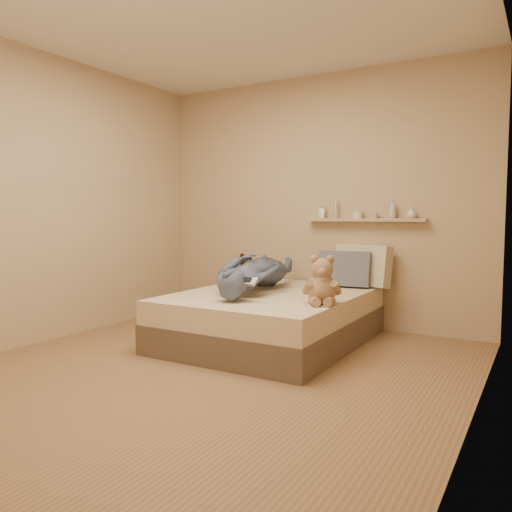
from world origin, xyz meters
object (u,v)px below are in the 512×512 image
Objects in this scene: teddy_bear at (322,284)px; pillow_cream at (363,266)px; wall_shelf at (364,220)px; person at (254,272)px; game_console at (246,281)px; pillow_grey at (345,269)px; dark_plush at (246,270)px; bed at (272,317)px.

pillow_cream reaches higher than teddy_bear.
teddy_bear is 0.32× the size of wall_shelf.
wall_shelf is at bearing -142.18° from person.
pillow_grey reaches higher than game_console.
person is at bearing -51.43° from dark_plush.
wall_shelf reaches higher than game_console.
wall_shelf reaches higher than teddy_bear.
wall_shelf reaches higher than dark_plush.
bed is 0.66m from game_console.
wall_shelf is (-0.02, 0.08, 0.45)m from pillow_cream.
teddy_bear is at bearing -79.55° from pillow_grey.
pillow_grey is at bearing 57.90° from bed.
teddy_bear is (0.57, 0.21, -0.01)m from game_console.
teddy_bear reaches higher than game_console.
person is (-0.63, -0.68, 0.01)m from pillow_grey.
person is at bearing -132.83° from pillow_cream.
bed is 1.38m from wall_shelf.
bed is 9.88× the size of game_console.
teddy_bear is 1.27× the size of dark_plush.
person reaches higher than game_console.
pillow_grey reaches higher than bed.
dark_plush reaches higher than bed.
bed is 0.79m from teddy_bear.
bed is at bearing 152.89° from teddy_bear.
person reaches higher than bed.
dark_plush is at bearing 121.27° from game_console.
dark_plush is at bearing -157.45° from wall_shelf.
game_console is (0.05, -0.53, 0.40)m from bed.
teddy_bear is 1.02m from pillow_grey.
game_console is 1.15m from dark_plush.
person is 1.26m from wall_shelf.
pillow_grey reaches higher than person.
bed is 6.23× the size of dark_plush.
pillow_grey is at bearing 72.67° from game_console.
wall_shelf is at bearing 70.92° from game_console.
game_console is at bearing -110.69° from pillow_cream.
wall_shelf is (0.55, 0.91, 0.88)m from bed.
wall_shelf reaches higher than pillow_grey.
pillow_cream is at bearing 92.64° from teddy_bear.
bed is at bearing -121.18° from wall_shelf.
teddy_bear reaches higher than dark_plush.
pillow_grey is at bearing -133.49° from pillow_cream.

